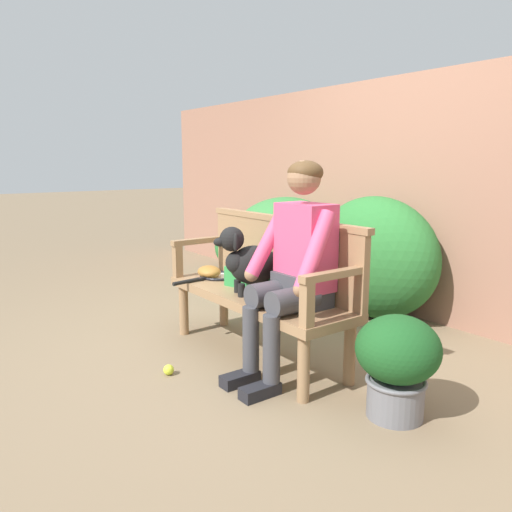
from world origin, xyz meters
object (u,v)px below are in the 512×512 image
tennis_racket (216,276)px  potted_plant (397,360)px  sports_bag (248,276)px  dog_on_bench (248,260)px  person_seated (295,262)px  tennis_ball (169,370)px  garden_bench (256,302)px  baseball_glove (209,272)px

tennis_racket → potted_plant: size_ratio=1.06×
potted_plant → sports_bag: bearing=-179.0°
potted_plant → dog_on_bench: bearing=-172.1°
person_seated → tennis_ball: 1.04m
tennis_racket → potted_plant: (1.63, 0.07, -0.14)m
dog_on_bench → tennis_racket: 0.58m
garden_bench → person_seated: bearing=-1.4°
tennis_racket → tennis_ball: size_ratio=8.72×
sports_bag → tennis_ball: bearing=-80.7°
dog_on_bench → tennis_racket: dog_on_bench is taller
garden_bench → person_seated: size_ratio=1.16×
tennis_racket → baseball_glove: baseball_glove is taller
baseball_glove → dog_on_bench: bearing=10.5°
garden_bench → baseball_glove: 0.58m
garden_bench → tennis_ball: 0.72m
garden_bench → potted_plant: 1.10m
baseball_glove → tennis_ball: size_ratio=3.33×
tennis_racket → potted_plant: 1.64m
garden_bench → person_seated: 0.52m
tennis_ball → baseball_glove: bearing=129.5°
sports_bag → baseball_glove: bearing=-166.6°
garden_bench → dog_on_bench: bearing=-97.1°
dog_on_bench → person_seated: bearing=7.0°
baseball_glove → potted_plant: bearing=18.4°
garden_bench → baseball_glove: bearing=-177.9°
tennis_ball → potted_plant: bearing=31.5°
tennis_racket → person_seated: bearing=-1.9°
baseball_glove → tennis_ball: 0.91m
person_seated → tennis_racket: bearing=178.1°
garden_bench → baseball_glove: (-0.57, -0.02, 0.11)m
dog_on_bench → baseball_glove: size_ratio=2.05×
garden_bench → tennis_racket: (-0.54, 0.02, 0.07)m
tennis_racket → tennis_ball: 0.90m
dog_on_bench → sports_bag: bearing=143.6°
garden_bench → tennis_ball: size_ratio=23.22×
garden_bench → baseball_glove: baseball_glove is taller
potted_plant → garden_bench: bearing=-175.2°
person_seated → baseball_glove: 1.00m
tennis_racket → sports_bag: 0.36m
baseball_glove → sports_bag: size_ratio=0.79×
sports_bag → tennis_ball: (0.11, -0.69, -0.48)m
dog_on_bench → tennis_racket: size_ratio=0.79×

